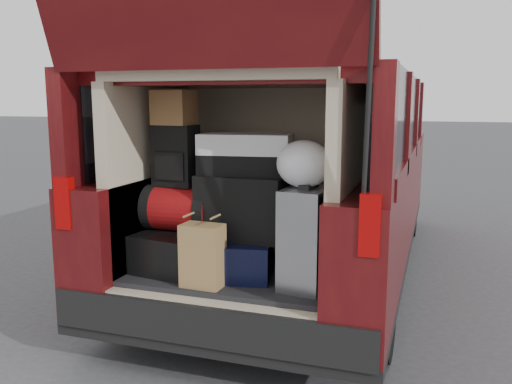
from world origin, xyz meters
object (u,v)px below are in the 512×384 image
Objects in this scene: navy_hardshell at (239,255)px; black_soft_case at (244,206)px; twotone_duffel at (246,154)px; red_duffel at (179,209)px; kraft_bag at (203,256)px; backpack at (176,156)px; silver_roller at (308,238)px; black_hardshell at (184,248)px.

black_soft_case is at bearing 46.34° from navy_hardshell.
black_soft_case is at bearing -99.45° from twotone_duffel.
red_duffel reaches higher than navy_hardshell.
kraft_bag is 0.95× the size of backpack.
black_soft_case is at bearing 4.41° from backpack.
navy_hardshell is at bearing 71.78° from kraft_bag.
navy_hardshell is 0.62m from twotone_duffel.
black_hardshell is at bearing 179.15° from silver_roller.
silver_roller is 1.04× the size of twotone_duffel.
black_hardshell is 1.57× the size of backpack.
backpack reaches higher than red_duffel.
silver_roller reaches higher than black_hardshell.
twotone_duffel is (0.02, 0.07, 0.62)m from navy_hardshell.
black_hardshell is at bearing -178.66° from twotone_duffel.
black_soft_case reaches higher than navy_hardshell.
navy_hardshell is at bearing -115.95° from twotone_duffel.
kraft_bag is 0.45m from red_duffel.
kraft_bag is at bearing -154.52° from silver_roller.
kraft_bag is 0.68× the size of black_soft_case.
twotone_duffel reaches higher than black_soft_case.
backpack is (-0.06, 0.03, 0.59)m from black_hardshell.
red_duffel is (-0.85, 0.09, 0.09)m from silver_roller.
silver_roller is at bearing -7.34° from red_duffel.
black_soft_case reaches higher than black_hardshell.
navy_hardshell is 0.48m from red_duffel.
silver_roller is (0.83, -0.11, 0.16)m from black_hardshell.
black_hardshell is 0.40m from kraft_bag.
black_hardshell is 1.40× the size of red_duffel.
kraft_bag is 0.67m from twotone_duffel.
kraft_bag is 0.70m from backpack.
twotone_duffel is (0.40, 0.06, 0.61)m from black_hardshell.
kraft_bag is 0.42m from black_soft_case.
twotone_duffel is at bearing 8.85° from backpack.
red_duffel is at bearing -179.94° from silver_roller.
black_hardshell is 1.09× the size of twotone_duffel.
red_duffel is 1.12× the size of backpack.
black_soft_case is 1.40× the size of backpack.
kraft_bag is (-0.56, -0.19, -0.10)m from silver_roller.
twotone_duffel is at bearing 89.73° from black_soft_case.
kraft_bag reaches higher than black_hardshell.
backpack is at bearing 130.07° from red_duffel.
black_hardshell is 1.12× the size of black_soft_case.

